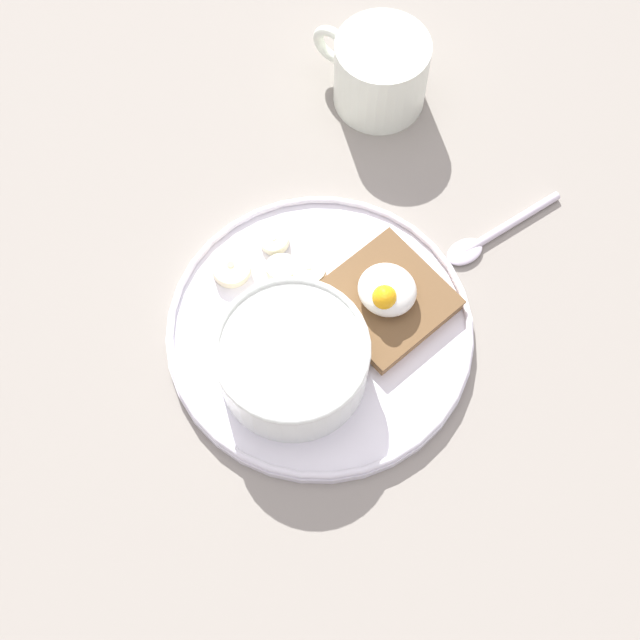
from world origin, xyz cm
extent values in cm
cube|color=gray|center=(0.00, 0.00, 1.00)|extent=(120.00, 120.00, 2.00)
cylinder|color=white|center=(0.00, 0.00, 2.50)|extent=(26.58, 26.58, 1.00)
torus|color=white|center=(0.00, 0.00, 3.30)|extent=(26.38, 26.38, 0.60)
cylinder|color=white|center=(-0.85, 4.44, 5.66)|extent=(12.46, 12.46, 5.32)
torus|color=white|center=(-0.85, 4.44, 8.32)|extent=(12.66, 12.66, 0.60)
cylinder|color=#C9B18C|center=(-0.85, 4.44, 5.39)|extent=(11.06, 11.06, 4.38)
ellipsoid|color=#C9B18C|center=(-0.85, 4.44, 7.38)|extent=(10.51, 10.51, 1.20)
ellipsoid|color=tan|center=(-0.75, 3.65, 7.67)|extent=(1.61, 1.58, 0.59)
ellipsoid|color=tan|center=(-0.76, 5.11, 7.75)|extent=(1.93, 1.47, 0.74)
ellipsoid|color=#8A6240|center=(-2.60, 1.82, 7.62)|extent=(1.29, 1.35, 0.49)
ellipsoid|color=#C5B08B|center=(-0.70, 4.41, 7.79)|extent=(1.42, 2.03, 0.82)
ellipsoid|color=tan|center=(0.30, 5.90, 7.69)|extent=(1.52, 1.07, 0.62)
ellipsoid|color=beige|center=(-2.15, 1.10, 7.67)|extent=(1.55, 1.24, 0.58)
ellipsoid|color=#93624C|center=(-1.09, 4.92, 7.71)|extent=(1.17, 1.65, 0.66)
cube|color=brown|center=(-2.72, -5.57, 4.33)|extent=(11.05, 11.05, 0.30)
cube|color=olive|center=(-2.72, -5.57, 3.71)|extent=(10.83, 10.83, 1.43)
ellipsoid|color=white|center=(-2.72, -5.57, 5.76)|extent=(5.11, 4.86, 2.65)
sphere|color=#F4A415|center=(-3.16, -4.57, 6.46)|extent=(2.18, 2.18, 2.18)
cylinder|color=#EFF0C4|center=(6.22, -2.02, 3.59)|extent=(3.98, 3.99, 1.39)
cylinder|color=#BABB98|center=(6.22, -2.02, 4.08)|extent=(0.71, 0.71, 0.20)
cylinder|color=beige|center=(9.55, 0.87, 3.74)|extent=(4.61, 4.55, 1.68)
cylinder|color=#BBAE8B|center=(9.55, 0.87, 4.39)|extent=(0.82, 0.81, 0.19)
cylinder|color=beige|center=(4.23, -3.41, 3.67)|extent=(4.21, 4.21, 1.34)
cylinder|color=#B9B392|center=(4.23, -3.41, 4.32)|extent=(0.76, 0.76, 0.12)
cylinder|color=#EFE5C6|center=(8.61, -3.77, 3.50)|extent=(3.17, 3.11, 1.16)
cylinder|color=#BAB39B|center=(8.61, -3.77, 3.91)|extent=(0.57, 0.56, 0.18)
cylinder|color=white|center=(12.14, -23.04, 5.77)|extent=(8.97, 8.97, 7.55)
cylinder|color=#3E2311|center=(12.14, -23.04, 8.64)|extent=(7.63, 7.63, 0.40)
torus|color=white|center=(17.59, -22.38, 6.15)|extent=(4.41, 1.51, 4.32)
cylinder|color=silver|center=(-6.27, -19.75, 2.40)|extent=(3.75, 10.64, 0.80)
ellipsoid|color=silver|center=(-4.78, -14.54, 2.40)|extent=(3.30, 4.12, 0.70)
camera|label=1|loc=(-19.88, 23.17, 73.36)|focal=50.00mm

